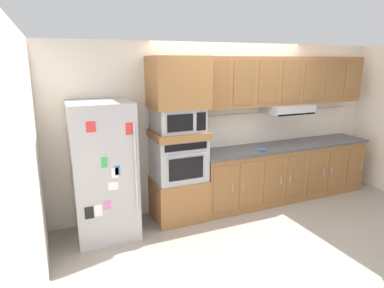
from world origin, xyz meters
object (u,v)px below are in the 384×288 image
(refrigerator, at_px, (104,171))
(screwdriver, at_px, (262,150))
(microwave, at_px, (178,119))
(built_in_oven, at_px, (178,159))

(refrigerator, distance_m, screwdriver, 2.32)
(microwave, xyz_separation_m, screwdriver, (1.28, -0.19, -0.53))
(refrigerator, relative_size, screwdriver, 11.13)
(built_in_oven, relative_size, microwave, 1.09)
(screwdriver, bearing_deg, built_in_oven, 171.37)
(built_in_oven, bearing_deg, screwdriver, -8.63)
(refrigerator, height_order, screwdriver, refrigerator)
(microwave, bearing_deg, screwdriver, -8.63)
(refrigerator, xyz_separation_m, screwdriver, (2.32, -0.13, 0.05))
(microwave, relative_size, screwdriver, 4.07)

